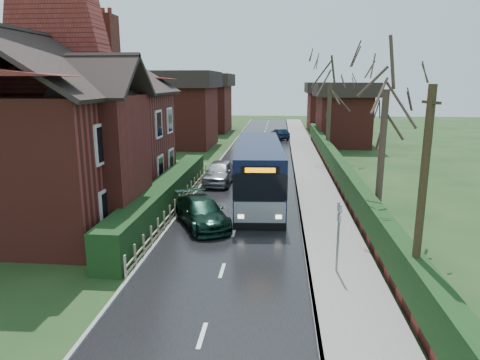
# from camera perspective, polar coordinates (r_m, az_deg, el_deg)

# --- Properties ---
(ground) EXTENTS (140.00, 140.00, 0.00)m
(ground) POSITION_cam_1_polar(r_m,az_deg,el_deg) (17.35, -1.52, -9.27)
(ground) COLOR #304B20
(ground) RESTS_ON ground
(road) EXTENTS (6.00, 100.00, 0.02)m
(road) POSITION_cam_1_polar(r_m,az_deg,el_deg) (26.83, 0.99, -1.18)
(road) COLOR black
(road) RESTS_ON ground
(pavement) EXTENTS (2.50, 100.00, 0.14)m
(pavement) POSITION_cam_1_polar(r_m,az_deg,el_deg) (26.84, 10.08, -1.24)
(pavement) COLOR slate
(pavement) RESTS_ON ground
(kerb_right) EXTENTS (0.12, 100.00, 0.14)m
(kerb_right) POSITION_cam_1_polar(r_m,az_deg,el_deg) (26.77, 7.52, -1.19)
(kerb_right) COLOR gray
(kerb_right) RESTS_ON ground
(kerb_left) EXTENTS (0.12, 100.00, 0.10)m
(kerb_left) POSITION_cam_1_polar(r_m,az_deg,el_deg) (27.21, -5.43, -0.95)
(kerb_left) COLOR gray
(kerb_left) RESTS_ON ground
(front_hedge) EXTENTS (1.20, 16.00, 1.60)m
(front_hedge) POSITION_cam_1_polar(r_m,az_deg,el_deg) (22.49, -9.94, -2.08)
(front_hedge) COLOR black
(front_hedge) RESTS_ON ground
(picket_fence) EXTENTS (0.10, 16.00, 0.90)m
(picket_fence) POSITION_cam_1_polar(r_m,az_deg,el_deg) (22.40, -8.05, -3.01)
(picket_fence) COLOR tan
(picket_fence) RESTS_ON ground
(right_wall_hedge) EXTENTS (0.60, 50.00, 1.80)m
(right_wall_hedge) POSITION_cam_1_polar(r_m,az_deg,el_deg) (26.81, 13.46, 0.67)
(right_wall_hedge) COLOR maroon
(right_wall_hedge) RESTS_ON ground
(brick_house) EXTENTS (9.30, 14.60, 10.30)m
(brick_house) POSITION_cam_1_polar(r_m,az_deg,el_deg) (23.40, -22.01, 6.66)
(brick_house) COLOR maroon
(brick_house) RESTS_ON ground
(bus) EXTENTS (3.08, 10.78, 3.24)m
(bus) POSITION_cam_1_polar(r_m,az_deg,el_deg) (24.07, 2.48, 1.06)
(bus) COLOR black
(bus) RESTS_ON ground
(car_silver) EXTENTS (1.95, 4.45, 1.49)m
(car_silver) POSITION_cam_1_polar(r_m,az_deg,el_deg) (28.23, -2.75, 1.05)
(car_silver) COLOR #B8B8BD
(car_silver) RESTS_ON ground
(car_green) EXTENTS (3.59, 4.79, 1.29)m
(car_green) POSITION_cam_1_polar(r_m,az_deg,el_deg) (20.05, -5.11, -4.26)
(car_green) COLOR black
(car_green) RESTS_ON ground
(car_distant) EXTENTS (2.35, 3.82, 1.19)m
(car_distant) POSITION_cam_1_polar(r_m,az_deg,el_deg) (50.64, 5.34, 6.13)
(car_distant) COLOR #101D31
(car_distant) RESTS_ON ground
(bus_stop_sign) EXTENTS (0.12, 0.40, 2.63)m
(bus_stop_sign) POSITION_cam_1_polar(r_m,az_deg,el_deg) (15.00, 13.01, -6.18)
(bus_stop_sign) COLOR slate
(bus_stop_sign) RESTS_ON ground
(telegraph_pole) EXTENTS (0.23, 0.84, 6.51)m
(telegraph_pole) POSITION_cam_1_polar(r_m,az_deg,el_deg) (12.61, 23.00, -3.11)
(telegraph_pole) COLOR black
(telegraph_pole) RESTS_ON ground
(tree_right_near) EXTENTS (4.14, 4.14, 8.93)m
(tree_right_near) POSITION_cam_1_polar(r_m,az_deg,el_deg) (19.71, 19.04, 12.60)
(tree_right_near) COLOR #3A2A22
(tree_right_near) RESTS_ON ground
(tree_right_far) EXTENTS (4.74, 4.74, 9.16)m
(tree_right_far) POSITION_cam_1_polar(r_m,az_deg,el_deg) (36.57, 11.98, 13.13)
(tree_right_far) COLOR #342A1E
(tree_right_far) RESTS_ON ground
(tree_house_side) EXTENTS (4.04, 4.04, 9.18)m
(tree_house_side) POSITION_cam_1_polar(r_m,az_deg,el_deg) (34.56, -17.16, 12.89)
(tree_house_side) COLOR #3D2C24
(tree_house_side) RESTS_ON ground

